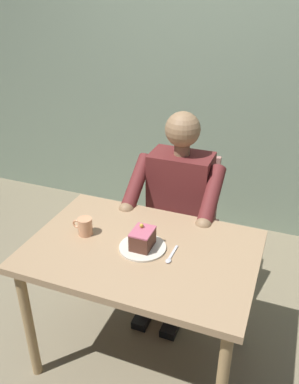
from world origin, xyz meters
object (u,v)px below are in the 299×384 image
cake_slice (143,238)px  dessert_spoon (171,257)px  chair (183,217)px  dining_table (142,263)px  seated_person (176,211)px  coffee_cup (85,226)px

cake_slice → dessert_spoon: bearing=170.0°
chair → dining_table: bearing=90.0°
seated_person → coffee_cup: bearing=60.0°
seated_person → coffee_cup: size_ratio=11.35×
dining_table → cake_slice: cake_slice is taller
seated_person → coffee_cup: seated_person is taller
cake_slice → coffee_cup: (0.31, -0.00, -0.01)m
dining_table → chair: chair is taller
chair → seated_person: (-0.00, 0.17, 0.14)m
seated_person → dessert_spoon: 0.58m
chair → coffee_cup: (0.31, 0.70, 0.28)m
chair → cake_slice: size_ratio=7.28×
dining_table → coffee_cup: (0.31, -0.01, 0.13)m
seated_person → cake_slice: seated_person is taller
seated_person → coffee_cup: (0.31, 0.53, 0.14)m
coffee_cup → dessert_spoon: (-0.46, 0.03, -0.04)m
cake_slice → coffee_cup: bearing=-0.4°
chair → cake_slice: (-0.01, 0.70, 0.29)m
coffee_cup → dining_table: bearing=178.6°
dining_table → chair: size_ratio=1.21×
seated_person → dessert_spoon: (-0.15, 0.56, 0.10)m
dining_table → dessert_spoon: (-0.15, 0.02, 0.09)m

